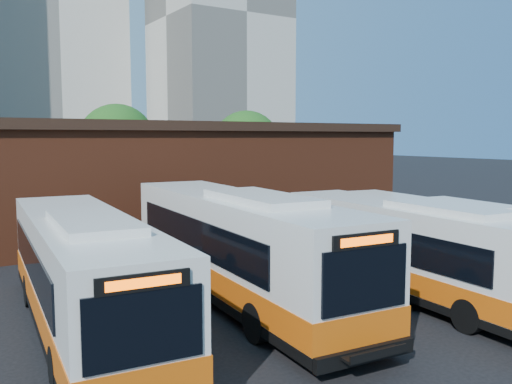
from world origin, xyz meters
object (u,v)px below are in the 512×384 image
bus_mideast (413,254)px  bus_east (438,241)px  bus_midwest (238,250)px  bus_west (84,278)px

bus_mideast → bus_east: bus_mideast is taller
bus_midwest → bus_east: size_ratio=1.21×
bus_west → bus_mideast: bearing=-9.1°
bus_mideast → bus_west: bearing=170.1°
bus_mideast → bus_east: size_ratio=1.08×
bus_west → bus_east: (13.71, -1.13, -0.17)m
bus_east → bus_midwest: bearing=176.3°
bus_midwest → bus_west: bearing=-171.7°
bus_west → bus_east: bus_west is taller
bus_midwest → bus_east: bearing=-6.0°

